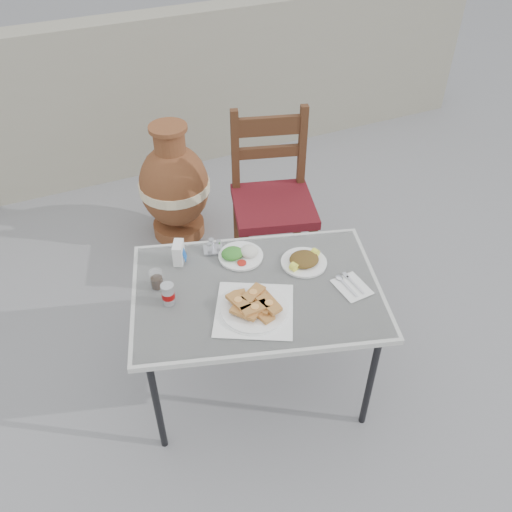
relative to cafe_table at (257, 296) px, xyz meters
name	(u,v)px	position (x,y,z in m)	size (l,w,h in m)	color
ground	(272,394)	(0.04, -0.11, -0.64)	(80.00, 80.00, 0.00)	slate
cafe_table	(257,296)	(0.00, 0.00, 0.00)	(1.29, 1.05, 0.68)	black
pide_plate	(254,305)	(-0.07, -0.12, 0.08)	(0.45, 0.45, 0.07)	white
salad_rice_plate	(240,254)	(0.02, 0.23, 0.07)	(0.22, 0.22, 0.05)	white
salad_chopped_plate	(304,260)	(0.27, 0.07, 0.07)	(0.22, 0.22, 0.05)	white
soda_can	(168,294)	(-0.39, 0.08, 0.10)	(0.06, 0.06, 0.10)	silver
cola_glass	(157,280)	(-0.41, 0.20, 0.09)	(0.06, 0.06, 0.09)	white
napkin_holder	(179,253)	(-0.26, 0.32, 0.10)	(0.08, 0.10, 0.11)	white
condiment_caddy	(213,247)	(-0.09, 0.33, 0.07)	(0.11, 0.10, 0.07)	silver
cutlery_napkin	(350,285)	(0.39, -0.16, 0.05)	(0.14, 0.18, 0.01)	white
chair	(272,199)	(0.46, 0.79, -0.09)	(0.58, 0.58, 1.06)	#3C1E10
terracotta_urn	(175,186)	(0.03, 1.41, -0.25)	(0.48, 0.48, 0.83)	brown
back_wall	(135,98)	(0.04, 2.39, -0.04)	(6.00, 0.25, 1.20)	gray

